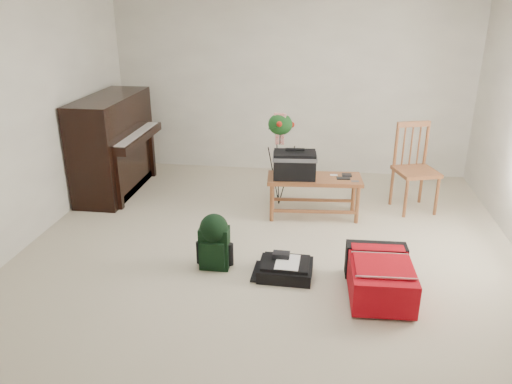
# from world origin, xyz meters

# --- Properties ---
(floor) EXTENTS (5.00, 5.50, 0.01)m
(floor) POSITION_xyz_m (0.00, 0.00, 0.00)
(floor) COLOR beige
(floor) RESTS_ON ground
(wall_back) EXTENTS (5.00, 0.04, 2.50)m
(wall_back) POSITION_xyz_m (0.00, 2.75, 1.25)
(wall_back) COLOR white
(wall_back) RESTS_ON floor
(wall_left) EXTENTS (0.04, 5.50, 2.50)m
(wall_left) POSITION_xyz_m (-2.50, 0.00, 1.25)
(wall_left) COLOR white
(wall_left) RESTS_ON floor
(piano) EXTENTS (0.71, 1.50, 1.25)m
(piano) POSITION_xyz_m (-2.19, 1.60, 0.60)
(piano) COLOR black
(piano) RESTS_ON floor
(bench) EXTENTS (1.10, 0.52, 0.83)m
(bench) POSITION_xyz_m (0.25, 1.10, 0.58)
(bench) COLOR brown
(bench) RESTS_ON floor
(dining_chair) EXTENTS (0.57, 0.57, 1.04)m
(dining_chair) POSITION_xyz_m (1.60, 1.51, 0.51)
(dining_chair) COLOR brown
(dining_chair) RESTS_ON floor
(red_suitcase) EXTENTS (0.55, 0.79, 0.33)m
(red_suitcase) POSITION_xyz_m (1.03, -0.43, 0.18)
(red_suitcase) COLOR red
(red_suitcase) RESTS_ON floor
(black_duffel) EXTENTS (0.50, 0.40, 0.21)m
(black_duffel) POSITION_xyz_m (0.21, -0.28, 0.07)
(black_duffel) COLOR black
(black_duffel) RESTS_ON floor
(green_backpack) EXTENTS (0.28, 0.27, 0.55)m
(green_backpack) POSITION_xyz_m (-0.47, -0.22, 0.30)
(green_backpack) COLOR black
(green_backpack) RESTS_ON floor
(flower_stand) EXTENTS (0.44, 0.44, 1.18)m
(flower_stand) POSITION_xyz_m (-0.02, 1.41, 0.57)
(flower_stand) COLOR black
(flower_stand) RESTS_ON floor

